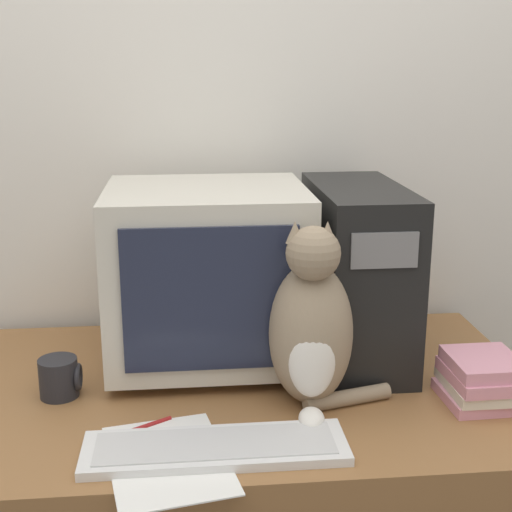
# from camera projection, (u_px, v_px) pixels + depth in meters

# --- Properties ---
(wall_back) EXTENTS (7.00, 0.05, 2.50)m
(wall_back) POSITION_uv_depth(u_px,v_px,m) (225.00, 138.00, 1.91)
(wall_back) COLOR silver
(wall_back) RESTS_ON ground_plane
(crt_monitor) EXTENTS (0.46, 0.41, 0.42)m
(crt_monitor) POSITION_uv_depth(u_px,v_px,m) (207.00, 274.00, 1.67)
(crt_monitor) COLOR beige
(crt_monitor) RESTS_ON desk
(computer_tower) EXTENTS (0.20, 0.45, 0.42)m
(computer_tower) POSITION_uv_depth(u_px,v_px,m) (357.00, 273.00, 1.70)
(computer_tower) COLOR black
(computer_tower) RESTS_ON desk
(keyboard) EXTENTS (0.49, 0.15, 0.02)m
(keyboard) POSITION_uv_depth(u_px,v_px,m) (215.00, 448.00, 1.32)
(keyboard) COLOR silver
(keyboard) RESTS_ON desk
(cat) EXTENTS (0.27, 0.27, 0.40)m
(cat) POSITION_uv_depth(u_px,v_px,m) (312.00, 329.00, 1.47)
(cat) COLOR gray
(cat) RESTS_ON desk
(book_stack) EXTENTS (0.16, 0.18, 0.10)m
(book_stack) POSITION_uv_depth(u_px,v_px,m) (479.00, 379.00, 1.51)
(book_stack) COLOR pink
(book_stack) RESTS_ON desk
(pen) EXTENTS (0.13, 0.08, 0.01)m
(pen) POSITION_uv_depth(u_px,v_px,m) (139.00, 428.00, 1.40)
(pen) COLOR maroon
(pen) RESTS_ON desk
(paper_sheet) EXTENTS (0.26, 0.33, 0.00)m
(paper_sheet) POSITION_uv_depth(u_px,v_px,m) (168.00, 459.00, 1.30)
(paper_sheet) COLOR white
(paper_sheet) RESTS_ON desk
(mug) EXTENTS (0.09, 0.08, 0.09)m
(mug) POSITION_uv_depth(u_px,v_px,m) (60.00, 378.00, 1.53)
(mug) COLOR #232328
(mug) RESTS_ON desk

